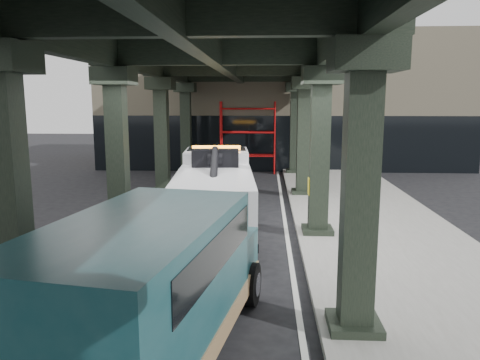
% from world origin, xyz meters
% --- Properties ---
extents(ground, '(90.00, 90.00, 0.00)m').
position_xyz_m(ground, '(0.00, 0.00, 0.00)').
color(ground, black).
rests_on(ground, ground).
extents(sidewalk, '(5.00, 40.00, 0.15)m').
position_xyz_m(sidewalk, '(4.50, 2.00, 0.07)').
color(sidewalk, gray).
rests_on(sidewalk, ground).
extents(lane_stripe, '(0.12, 38.00, 0.01)m').
position_xyz_m(lane_stripe, '(1.70, 2.00, 0.01)').
color(lane_stripe, silver).
rests_on(lane_stripe, ground).
extents(viaduct, '(7.40, 32.00, 6.40)m').
position_xyz_m(viaduct, '(-0.40, 2.00, 5.46)').
color(viaduct, black).
rests_on(viaduct, ground).
extents(building, '(22.00, 10.00, 8.00)m').
position_xyz_m(building, '(2.00, 20.00, 4.00)').
color(building, '#C6B793').
rests_on(building, ground).
extents(scaffolding, '(3.08, 0.88, 4.00)m').
position_xyz_m(scaffolding, '(0.00, 14.64, 2.11)').
color(scaffolding, red).
rests_on(scaffolding, ground).
extents(tow_truck, '(2.86, 8.10, 2.61)m').
position_xyz_m(tow_truck, '(-0.58, 2.99, 1.27)').
color(tow_truck, black).
rests_on(tow_truck, ground).
extents(towed_van, '(3.22, 6.20, 2.40)m').
position_xyz_m(towed_van, '(-0.68, -5.07, 1.29)').
color(towed_van, '#123C42').
rests_on(towed_van, ground).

